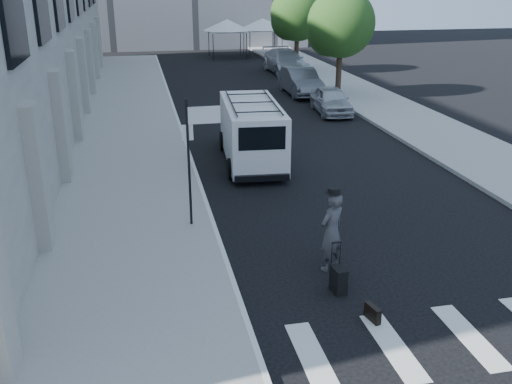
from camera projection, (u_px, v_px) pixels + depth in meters
name	position (u px, v px, depth m)	size (l,w,h in m)	color
ground	(315.00, 274.00, 13.45)	(120.00, 120.00, 0.00)	black
sidewalk_left	(130.00, 121.00, 27.25)	(4.50, 48.00, 0.15)	gray
sidewalk_right	(360.00, 95.00, 33.45)	(4.00, 56.00, 0.15)	gray
sign_pole	(197.00, 136.00, 14.99)	(1.03, 0.07, 3.50)	black
tree_near	(338.00, 26.00, 31.92)	(3.80, 3.83, 6.03)	black
tree_far	(295.00, 16.00, 40.15)	(3.80, 3.83, 6.03)	black
tent_left	(227.00, 25.00, 48.03)	(4.00, 4.00, 3.20)	black
tent_right	(263.00, 24.00, 49.10)	(4.00, 4.00, 3.20)	black
businessman	(332.00, 231.00, 13.37)	(0.71, 0.47, 1.95)	#3F3F42
briefcase	(373.00, 313.00, 11.58)	(0.12, 0.44, 0.34)	black
suitcase	(339.00, 280.00, 12.58)	(0.31, 0.44, 1.15)	black
cargo_van	(251.00, 131.00, 21.29)	(2.42, 6.04, 2.24)	white
parked_car_a	(331.00, 100.00, 28.99)	(1.58, 3.93, 1.34)	#ADB0B5
parked_car_b	(301.00, 81.00, 33.56)	(1.66, 4.75, 1.57)	#54575C
parked_car_c	(285.00, 61.00, 41.03)	(2.34, 5.76, 1.67)	#ADAFB5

